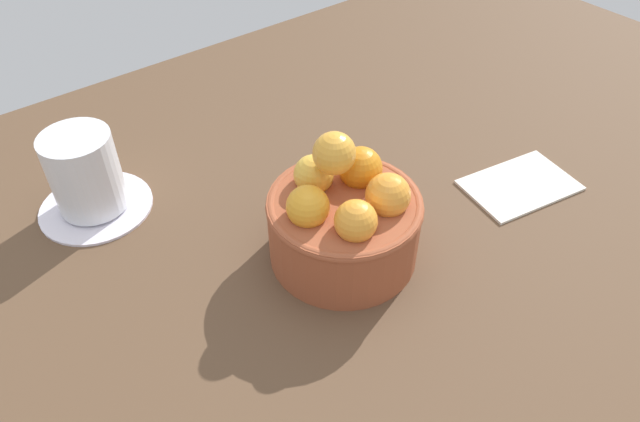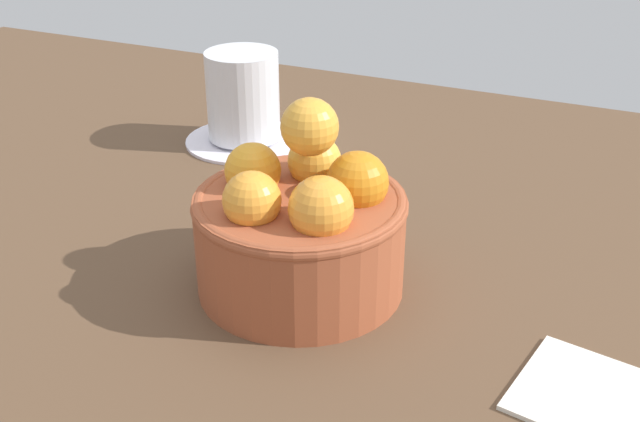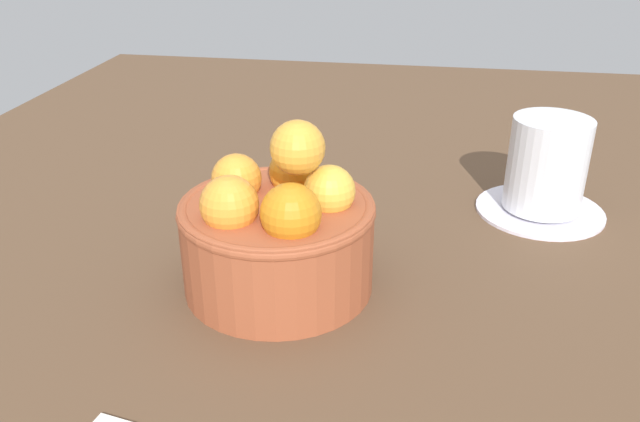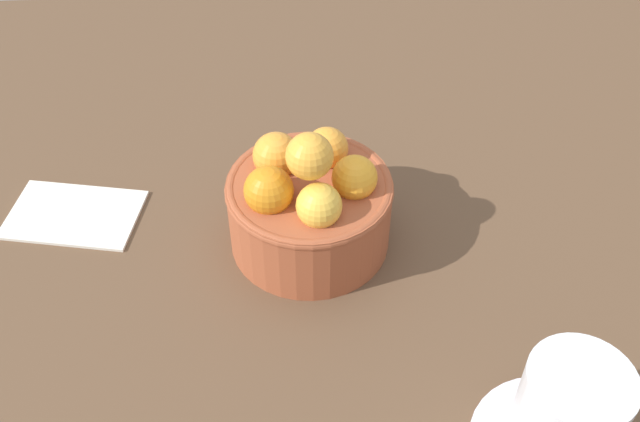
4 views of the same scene
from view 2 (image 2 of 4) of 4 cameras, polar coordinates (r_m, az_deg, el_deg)
The scene contains 4 objects.
ground_plane at distance 55.93cm, azimuth -1.37°, elevation -7.14°, with size 142.25×91.68×4.02cm, color brown.
terracotta_bowl at distance 52.45cm, azimuth -1.38°, elevation -1.13°, with size 14.30×14.30×13.10cm.
coffee_cup at distance 76.79cm, azimuth -5.58°, elevation 7.82°, with size 11.64×11.64×9.05cm.
folded_napkin at distance 47.51cm, azimuth 21.39°, elevation -13.14°, with size 11.98×7.77×0.60cm, color white.
Camera 2 is at (-20.06, 41.42, 29.76)cm, focal length 44.17 mm.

